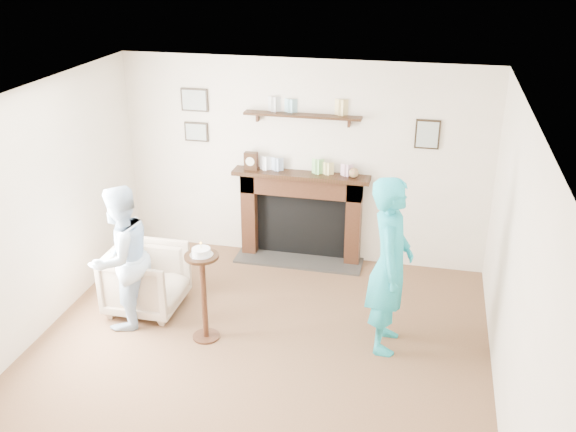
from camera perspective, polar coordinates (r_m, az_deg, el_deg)
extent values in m
plane|color=brown|center=(6.25, -3.55, -13.55)|extent=(5.00, 5.00, 0.00)
cube|color=beige|center=(7.83, 1.34, 4.81)|extent=(4.50, 0.04, 2.50)
cube|color=beige|center=(6.55, -23.10, -1.03)|extent=(0.04, 5.00, 2.50)
cube|color=beige|center=(5.44, 19.60, -5.48)|extent=(0.04, 5.00, 2.50)
cube|color=silver|center=(5.15, -4.25, 9.25)|extent=(4.50, 5.00, 0.04)
cube|color=black|center=(8.14, -3.40, 0.24)|extent=(0.18, 0.20, 1.10)
cube|color=black|center=(7.89, 5.84, -0.61)|extent=(0.18, 0.20, 1.10)
cube|color=black|center=(7.83, 1.17, 2.70)|extent=(1.50, 0.20, 0.24)
cube|color=black|center=(8.10, 1.24, -0.76)|extent=(1.14, 0.06, 0.86)
cube|color=#2F2C2A|center=(8.12, 0.94, -3.97)|extent=(1.60, 0.44, 0.03)
cube|color=black|center=(7.75, 1.14, 3.63)|extent=(1.68, 0.26, 0.05)
cube|color=black|center=(7.58, 1.27, 8.92)|extent=(1.40, 0.15, 0.03)
cube|color=black|center=(7.99, -8.31, 10.18)|extent=(0.34, 0.03, 0.28)
cube|color=black|center=(8.09, -8.15, 7.43)|extent=(0.30, 0.03, 0.24)
cube|color=black|center=(7.54, 12.29, 7.11)|extent=(0.28, 0.03, 0.34)
cube|color=black|center=(7.85, -3.31, 4.90)|extent=(0.16, 0.09, 0.22)
cylinder|color=beige|center=(7.80, -3.40, 4.86)|extent=(0.11, 0.01, 0.11)
sphere|color=green|center=(7.62, 5.87, 3.84)|extent=(0.12, 0.12, 0.12)
imported|color=tan|center=(7.33, -12.23, -7.95)|extent=(0.78, 0.76, 0.71)
imported|color=#B2BEDF|center=(7.12, -13.96, -9.15)|extent=(0.82, 0.91, 1.54)
imported|color=teal|center=(6.66, 8.55, -11.15)|extent=(0.43, 0.65, 1.79)
cylinder|color=black|center=(6.74, -7.27, -10.55)|extent=(0.28, 0.28, 0.02)
cylinder|color=black|center=(6.49, -7.48, -7.21)|extent=(0.06, 0.06, 0.89)
cylinder|color=black|center=(6.27, -7.70, -3.58)|extent=(0.34, 0.34, 0.03)
cylinder|color=silver|center=(6.26, -7.71, -3.43)|extent=(0.23, 0.23, 0.01)
cylinder|color=white|center=(6.25, -7.72, -3.14)|extent=(0.18, 0.18, 0.06)
cylinder|color=#F7DB9C|center=(6.22, -7.75, -2.67)|extent=(0.01, 0.01, 0.05)
sphere|color=orange|center=(6.21, -7.77, -2.39)|extent=(0.02, 0.02, 0.02)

